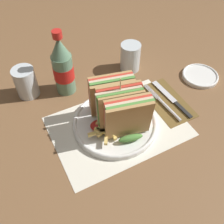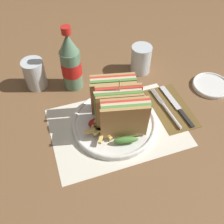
{
  "view_description": "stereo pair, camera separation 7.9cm",
  "coord_description": "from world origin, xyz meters",
  "px_view_note": "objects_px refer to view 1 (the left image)",
  "views": [
    {
      "loc": [
        -0.24,
        -0.47,
        0.63
      ],
      "look_at": [
        -0.01,
        -0.01,
        0.04
      ],
      "focal_mm": 42.0,
      "sensor_mm": 36.0,
      "label": 1
    },
    {
      "loc": [
        -0.17,
        -0.5,
        0.63
      ],
      "look_at": [
        -0.01,
        -0.01,
        0.04
      ],
      "focal_mm": 42.0,
      "sensor_mm": 36.0,
      "label": 2
    }
  ],
  "objects_px": {
    "knife": "(172,99)",
    "side_saucer": "(200,76)",
    "glass_near": "(130,59)",
    "fork": "(165,105)",
    "coke_bottle_near": "(63,67)",
    "plate_main": "(115,123)",
    "club_sandwich": "(120,106)",
    "glass_far": "(26,84)"
  },
  "relations": [
    {
      "from": "club_sandwich",
      "to": "knife",
      "type": "relative_size",
      "value": 1.0
    },
    {
      "from": "knife",
      "to": "side_saucer",
      "type": "relative_size",
      "value": 1.51
    },
    {
      "from": "glass_near",
      "to": "side_saucer",
      "type": "height_order",
      "value": "glass_near"
    },
    {
      "from": "coke_bottle_near",
      "to": "glass_far",
      "type": "distance_m",
      "value": 0.14
    },
    {
      "from": "knife",
      "to": "club_sandwich",
      "type": "bearing_deg",
      "value": 179.04
    },
    {
      "from": "glass_near",
      "to": "glass_far",
      "type": "height_order",
      "value": "same"
    },
    {
      "from": "fork",
      "to": "knife",
      "type": "relative_size",
      "value": 0.95
    },
    {
      "from": "plate_main",
      "to": "fork",
      "type": "xyz_separation_m",
      "value": [
        0.18,
        -0.01,
        -0.0
      ]
    },
    {
      "from": "coke_bottle_near",
      "to": "club_sandwich",
      "type": "bearing_deg",
      "value": -68.17
    },
    {
      "from": "coke_bottle_near",
      "to": "side_saucer",
      "type": "height_order",
      "value": "coke_bottle_near"
    },
    {
      "from": "coke_bottle_near",
      "to": "side_saucer",
      "type": "bearing_deg",
      "value": -19.65
    },
    {
      "from": "club_sandwich",
      "to": "plate_main",
      "type": "bearing_deg",
      "value": 163.43
    },
    {
      "from": "glass_near",
      "to": "coke_bottle_near",
      "type": "bearing_deg",
      "value": 179.93
    },
    {
      "from": "plate_main",
      "to": "side_saucer",
      "type": "relative_size",
      "value": 2.0
    },
    {
      "from": "fork",
      "to": "coke_bottle_near",
      "type": "xyz_separation_m",
      "value": [
        -0.26,
        0.23,
        0.09
      ]
    },
    {
      "from": "fork",
      "to": "glass_far",
      "type": "distance_m",
      "value": 0.46
    },
    {
      "from": "club_sandwich",
      "to": "side_saucer",
      "type": "height_order",
      "value": "club_sandwich"
    },
    {
      "from": "plate_main",
      "to": "side_saucer",
      "type": "distance_m",
      "value": 0.38
    },
    {
      "from": "plate_main",
      "to": "fork",
      "type": "bearing_deg",
      "value": -2.96
    },
    {
      "from": "knife",
      "to": "glass_near",
      "type": "xyz_separation_m",
      "value": [
        -0.04,
        0.21,
        0.04
      ]
    },
    {
      "from": "knife",
      "to": "coke_bottle_near",
      "type": "xyz_separation_m",
      "value": [
        -0.29,
        0.21,
        0.09
      ]
    },
    {
      "from": "club_sandwich",
      "to": "glass_far",
      "type": "bearing_deg",
      "value": 128.81
    },
    {
      "from": "plate_main",
      "to": "side_saucer",
      "type": "xyz_separation_m",
      "value": [
        0.38,
        0.05,
        -0.0
      ]
    },
    {
      "from": "club_sandwich",
      "to": "glass_far",
      "type": "height_order",
      "value": "club_sandwich"
    },
    {
      "from": "coke_bottle_near",
      "to": "glass_near",
      "type": "relative_size",
      "value": 2.22
    },
    {
      "from": "fork",
      "to": "glass_far",
      "type": "bearing_deg",
      "value": 141.11
    },
    {
      "from": "coke_bottle_near",
      "to": "plate_main",
      "type": "bearing_deg",
      "value": -70.71
    },
    {
      "from": "coke_bottle_near",
      "to": "glass_far",
      "type": "height_order",
      "value": "coke_bottle_near"
    },
    {
      "from": "plate_main",
      "to": "coke_bottle_near",
      "type": "relative_size",
      "value": 1.13
    },
    {
      "from": "coke_bottle_near",
      "to": "glass_near",
      "type": "height_order",
      "value": "coke_bottle_near"
    },
    {
      "from": "glass_near",
      "to": "club_sandwich",
      "type": "bearing_deg",
      "value": -126.63
    },
    {
      "from": "glass_near",
      "to": "fork",
      "type": "bearing_deg",
      "value": -88.88
    },
    {
      "from": "side_saucer",
      "to": "coke_bottle_near",
      "type": "bearing_deg",
      "value": 160.35
    },
    {
      "from": "club_sandwich",
      "to": "fork",
      "type": "xyz_separation_m",
      "value": [
        0.17,
        -0.01,
        -0.07
      ]
    },
    {
      "from": "knife",
      "to": "side_saucer",
      "type": "xyz_separation_m",
      "value": [
        0.16,
        0.05,
        0.0
      ]
    },
    {
      "from": "club_sandwich",
      "to": "glass_near",
      "type": "distance_m",
      "value": 0.28
    },
    {
      "from": "glass_near",
      "to": "glass_far",
      "type": "xyz_separation_m",
      "value": [
        -0.37,
        0.04,
        -0.0
      ]
    },
    {
      "from": "plate_main",
      "to": "glass_far",
      "type": "height_order",
      "value": "glass_far"
    },
    {
      "from": "club_sandwich",
      "to": "coke_bottle_near",
      "type": "xyz_separation_m",
      "value": [
        -0.09,
        0.22,
        0.02
      ]
    },
    {
      "from": "plate_main",
      "to": "knife",
      "type": "distance_m",
      "value": 0.22
    },
    {
      "from": "knife",
      "to": "glass_far",
      "type": "height_order",
      "value": "glass_far"
    },
    {
      "from": "plate_main",
      "to": "glass_far",
      "type": "distance_m",
      "value": 0.32
    }
  ]
}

